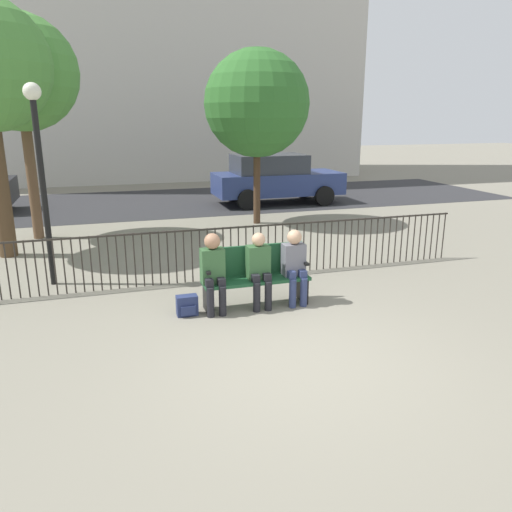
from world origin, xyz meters
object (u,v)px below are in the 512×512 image
(seated_person_0, at_px, (213,268))
(tree_0, at_px, (19,73))
(parked_car_1, at_px, (275,178))
(backpack, at_px, (187,306))
(tree_2, at_px, (257,104))
(seated_person_2, at_px, (295,262))
(seated_person_1, at_px, (259,266))
(park_bench, at_px, (254,274))
(lamp_post, at_px, (39,154))

(seated_person_0, bearing_deg, tree_0, 117.13)
(parked_car_1, bearing_deg, backpack, -116.87)
(tree_2, bearing_deg, seated_person_2, -101.88)
(seated_person_0, relative_size, backpack, 3.91)
(tree_2, bearing_deg, seated_person_0, -113.04)
(seated_person_1, bearing_deg, tree_2, 72.95)
(seated_person_1, distance_m, tree_2, 6.68)
(seated_person_0, xyz_separation_m, parked_car_1, (4.06, 8.80, 0.16))
(backpack, bearing_deg, seated_person_2, 0.24)
(seated_person_2, bearing_deg, tree_0, 126.15)
(park_bench, height_order, backpack, park_bench)
(seated_person_2, relative_size, tree_2, 0.26)
(seated_person_1, distance_m, parked_car_1, 9.42)
(seated_person_2, height_order, parked_car_1, parked_car_1)
(seated_person_2, relative_size, parked_car_1, 0.28)
(park_bench, height_order, seated_person_1, seated_person_1)
(tree_0, xyz_separation_m, tree_2, (5.51, 0.10, -0.60))
(lamp_post, bearing_deg, seated_person_0, -41.21)
(seated_person_0, relative_size, seated_person_1, 1.03)
(seated_person_0, xyz_separation_m, backpack, (-0.41, -0.01, -0.54))
(backpack, bearing_deg, tree_0, 113.85)
(park_bench, relative_size, seated_person_2, 1.41)
(seated_person_0, height_order, tree_0, tree_0)
(park_bench, relative_size, parked_car_1, 0.39)
(seated_person_1, distance_m, tree_0, 7.56)
(tree_2, bearing_deg, backpack, -116.24)
(seated_person_0, xyz_separation_m, lamp_post, (-2.39, 2.09, 1.55))
(tree_2, bearing_deg, park_bench, -107.71)
(park_bench, height_order, seated_person_0, seated_person_0)
(tree_2, height_order, lamp_post, tree_2)
(tree_0, relative_size, tree_2, 1.12)
(park_bench, xyz_separation_m, parked_car_1, (3.39, 8.67, 0.35))
(backpack, bearing_deg, parked_car_1, 63.13)
(park_bench, bearing_deg, seated_person_2, -12.11)
(park_bench, distance_m, lamp_post, 4.03)
(seated_person_1, bearing_deg, parked_car_1, 69.14)
(seated_person_0, bearing_deg, seated_person_1, -0.21)
(lamp_post, distance_m, parked_car_1, 9.40)
(backpack, relative_size, tree_0, 0.06)
(tree_2, bearing_deg, tree_0, -178.99)
(seated_person_1, relative_size, seated_person_2, 1.00)
(seated_person_0, bearing_deg, lamp_post, 138.79)
(seated_person_1, bearing_deg, park_bench, 104.26)
(seated_person_0, relative_size, tree_0, 0.24)
(tree_0, relative_size, parked_car_1, 1.20)
(seated_person_1, xyz_separation_m, backpack, (-1.11, -0.01, -0.50))
(seated_person_2, distance_m, parked_car_1, 9.23)
(seated_person_1, relative_size, tree_0, 0.23)
(seated_person_2, xyz_separation_m, parked_car_1, (2.78, 8.80, 0.18))
(seated_person_0, distance_m, tree_2, 6.89)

